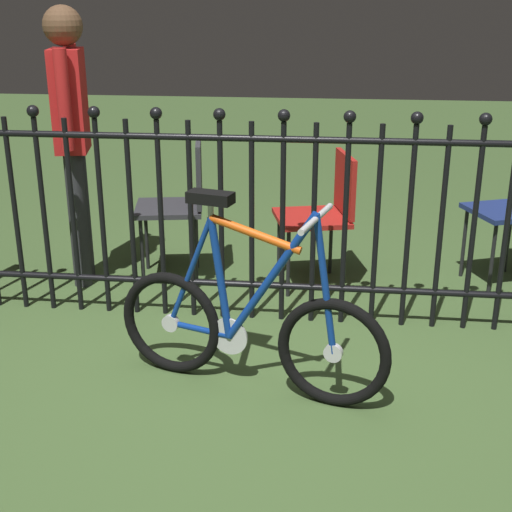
{
  "coord_description": "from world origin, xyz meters",
  "views": [
    {
      "loc": [
        0.35,
        -2.93,
        1.71
      ],
      "look_at": [
        -0.0,
        0.21,
        0.55
      ],
      "focal_mm": 49.55,
      "sensor_mm": 36.0,
      "label": 1
    }
  ],
  "objects_px": {
    "chair_red": "(325,207)",
    "bicycle": "(248,326)",
    "person_visitor": "(71,123)",
    "chair_charcoal": "(182,197)"
  },
  "relations": [
    {
      "from": "chair_red",
      "to": "bicycle",
      "type": "bearing_deg",
      "value": -103.38
    },
    {
      "from": "bicycle",
      "to": "person_visitor",
      "type": "distance_m",
      "value": 1.84
    },
    {
      "from": "chair_red",
      "to": "person_visitor",
      "type": "distance_m",
      "value": 1.6
    },
    {
      "from": "chair_charcoal",
      "to": "chair_red",
      "type": "bearing_deg",
      "value": -0.8
    },
    {
      "from": "person_visitor",
      "to": "chair_red",
      "type": "bearing_deg",
      "value": 4.17
    },
    {
      "from": "bicycle",
      "to": "person_visitor",
      "type": "height_order",
      "value": "person_visitor"
    },
    {
      "from": "bicycle",
      "to": "chair_charcoal",
      "type": "bearing_deg",
      "value": 113.74
    },
    {
      "from": "bicycle",
      "to": "person_visitor",
      "type": "bearing_deg",
      "value": 135.19
    },
    {
      "from": "chair_charcoal",
      "to": "person_visitor",
      "type": "distance_m",
      "value": 0.79
    },
    {
      "from": "bicycle",
      "to": "chair_charcoal",
      "type": "relative_size",
      "value": 1.44
    }
  ]
}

